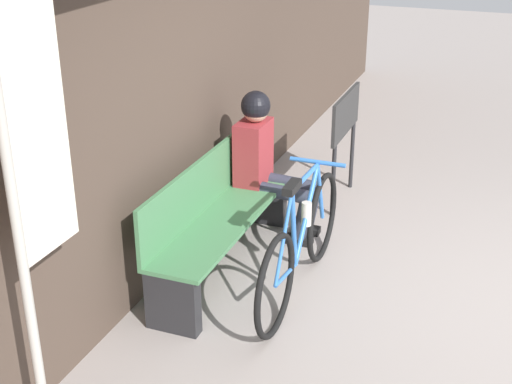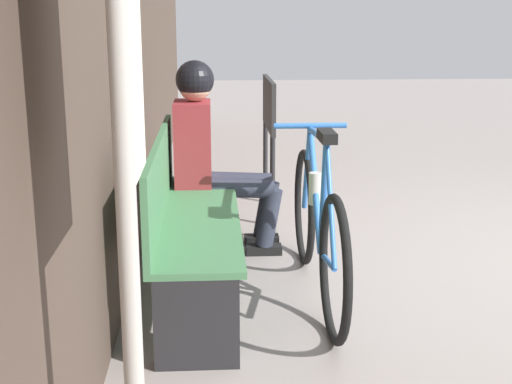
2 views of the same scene
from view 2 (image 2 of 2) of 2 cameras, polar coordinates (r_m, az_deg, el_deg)
park_bench_near at (r=3.75m, az=-5.48°, el=-2.29°), size 1.78×0.42×0.83m
bicycle at (r=3.70m, az=4.94°, el=-2.79°), size 1.73×0.40×0.92m
person_seated at (r=4.35m, az=-3.71°, el=3.79°), size 0.34×0.65×1.18m
banner_pole at (r=1.77m, az=-10.46°, el=14.17°), size 0.45×0.05×2.27m
signboard at (r=5.17m, az=1.04°, el=6.20°), size 0.81×0.04×0.99m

